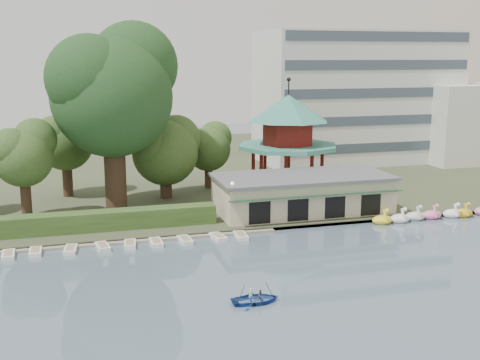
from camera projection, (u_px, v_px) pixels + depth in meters
name	position (u px, v px, depth m)	size (l,w,h in m)	color
ground_plane	(284.00, 305.00, 40.93)	(220.00, 220.00, 0.00)	slate
shore	(165.00, 168.00, 89.89)	(220.00, 70.00, 0.40)	#424930
embankment	(222.00, 232.00, 57.20)	(220.00, 0.60, 0.30)	gray
dock	(93.00, 243.00, 53.91)	(34.00, 1.60, 0.24)	gray
boathouse	(302.00, 193.00, 63.82)	(18.60, 9.39, 3.90)	beige
pavilion	(288.00, 133.00, 72.78)	(12.40, 12.40, 13.50)	beige
office_building	(375.00, 101.00, 93.86)	(38.00, 18.00, 20.00)	silver
hedge	(57.00, 224.00, 55.98)	(30.00, 2.00, 1.80)	#3A5624
lamp_post	(232.00, 195.00, 58.56)	(0.36, 0.36, 4.28)	black
big_tree	(113.00, 87.00, 62.43)	(13.92, 12.97, 19.95)	#3A281C
small_trees	(93.00, 150.00, 66.74)	(38.83, 16.29, 10.41)	#3A281C
swan_boats	(461.00, 213.00, 63.38)	(20.27, 2.16, 1.92)	yellow
moored_rowboats	(85.00, 248.00, 52.41)	(29.56, 2.73, 0.36)	white
rowboat_with_passengers	(256.00, 296.00, 41.15)	(4.74, 3.40, 2.01)	#204798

